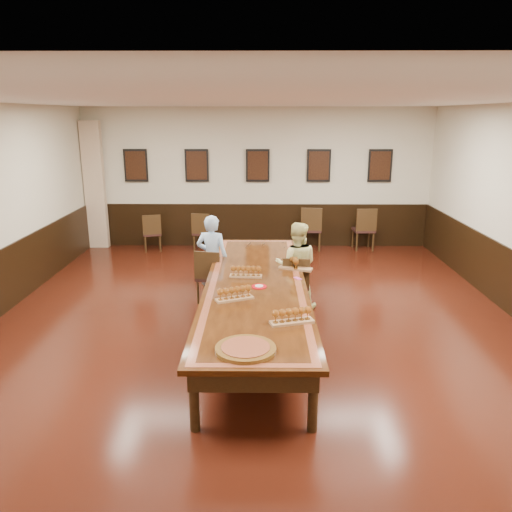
{
  "coord_description": "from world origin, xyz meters",
  "views": [
    {
      "loc": [
        0.06,
        -6.61,
        3.01
      ],
      "look_at": [
        0.0,
        0.5,
        1.0
      ],
      "focal_mm": 35.0,
      "sensor_mm": 36.0,
      "label": 1
    }
  ],
  "objects_px": {
    "spare_chair_a": "(152,232)",
    "spare_chair_c": "(311,228)",
    "person_woman": "(296,266)",
    "person_man": "(212,258)",
    "chair_woman": "(296,283)",
    "carved_platter": "(246,349)",
    "chair_man": "(211,275)",
    "spare_chair_d": "(364,228)",
    "conference_table": "(256,292)",
    "spare_chair_b": "(203,231)"
  },
  "relations": [
    {
      "from": "spare_chair_a",
      "to": "spare_chair_c",
      "type": "distance_m",
      "value": 3.67
    },
    {
      "from": "person_woman",
      "to": "person_man",
      "type": "bearing_deg",
      "value": -9.1
    },
    {
      "from": "chair_woman",
      "to": "person_man",
      "type": "bearing_deg",
      "value": -12.87
    },
    {
      "from": "spare_chair_a",
      "to": "carved_platter",
      "type": "distance_m",
      "value": 6.99
    },
    {
      "from": "chair_man",
      "to": "spare_chair_a",
      "type": "relative_size",
      "value": 1.05
    },
    {
      "from": "spare_chair_d",
      "to": "conference_table",
      "type": "distance_m",
      "value": 5.25
    },
    {
      "from": "carved_platter",
      "to": "spare_chair_c",
      "type": "bearing_deg",
      "value": 78.86
    },
    {
      "from": "chair_woman",
      "to": "person_woman",
      "type": "xyz_separation_m",
      "value": [
        0.01,
        0.1,
        0.25
      ]
    },
    {
      "from": "chair_man",
      "to": "spare_chair_b",
      "type": "xyz_separation_m",
      "value": [
        -0.49,
        3.26,
        -0.01
      ]
    },
    {
      "from": "spare_chair_c",
      "to": "person_man",
      "type": "xyz_separation_m",
      "value": [
        -1.98,
        -3.29,
        0.22
      ]
    },
    {
      "from": "chair_man",
      "to": "carved_platter",
      "type": "height_order",
      "value": "chair_man"
    },
    {
      "from": "spare_chair_a",
      "to": "carved_platter",
      "type": "height_order",
      "value": "spare_chair_a"
    },
    {
      "from": "spare_chair_a",
      "to": "spare_chair_d",
      "type": "xyz_separation_m",
      "value": [
        4.87,
        0.16,
        0.06
      ]
    },
    {
      "from": "spare_chair_d",
      "to": "conference_table",
      "type": "height_order",
      "value": "spare_chair_d"
    },
    {
      "from": "spare_chair_b",
      "to": "chair_woman",
      "type": "bearing_deg",
      "value": 126.88
    },
    {
      "from": "spare_chair_b",
      "to": "person_woman",
      "type": "height_order",
      "value": "person_woman"
    },
    {
      "from": "chair_woman",
      "to": "spare_chair_b",
      "type": "xyz_separation_m",
      "value": [
        -1.88,
        3.61,
        -0.0
      ]
    },
    {
      "from": "spare_chair_c",
      "to": "person_woman",
      "type": "relative_size",
      "value": 0.72
    },
    {
      "from": "chair_woman",
      "to": "spare_chair_b",
      "type": "relative_size",
      "value": 1.01
    },
    {
      "from": "spare_chair_a",
      "to": "person_man",
      "type": "distance_m",
      "value": 3.58
    },
    {
      "from": "spare_chair_c",
      "to": "chair_man",
      "type": "bearing_deg",
      "value": 66.48
    },
    {
      "from": "spare_chair_c",
      "to": "spare_chair_d",
      "type": "distance_m",
      "value": 1.2
    },
    {
      "from": "conference_table",
      "to": "person_man",
      "type": "bearing_deg",
      "value": 118.73
    },
    {
      "from": "spare_chair_d",
      "to": "person_woman",
      "type": "distance_m",
      "value": 4.08
    },
    {
      "from": "spare_chair_a",
      "to": "conference_table",
      "type": "xyz_separation_m",
      "value": [
        2.42,
        -4.49,
        0.18
      ]
    },
    {
      "from": "person_man",
      "to": "carved_platter",
      "type": "height_order",
      "value": "person_man"
    },
    {
      "from": "spare_chair_a",
      "to": "spare_chair_d",
      "type": "distance_m",
      "value": 4.87
    },
    {
      "from": "chair_man",
      "to": "person_man",
      "type": "xyz_separation_m",
      "value": [
        0.02,
        0.09,
        0.27
      ]
    },
    {
      "from": "spare_chair_d",
      "to": "carved_platter",
      "type": "distance_m",
      "value": 7.2
    },
    {
      "from": "person_woman",
      "to": "carved_platter",
      "type": "relative_size",
      "value": 1.97
    },
    {
      "from": "conference_table",
      "to": "spare_chair_b",
      "type": "bearing_deg",
      "value": 105.43
    },
    {
      "from": "spare_chair_d",
      "to": "person_man",
      "type": "height_order",
      "value": "person_man"
    },
    {
      "from": "chair_woman",
      "to": "spare_chair_a",
      "type": "relative_size",
      "value": 1.04
    },
    {
      "from": "carved_platter",
      "to": "chair_man",
      "type": "bearing_deg",
      "value": 101.42
    },
    {
      "from": "chair_man",
      "to": "spare_chair_d",
      "type": "height_order",
      "value": "spare_chair_d"
    },
    {
      "from": "person_man",
      "to": "conference_table",
      "type": "relative_size",
      "value": 0.29
    },
    {
      "from": "chair_man",
      "to": "spare_chair_a",
      "type": "xyz_separation_m",
      "value": [
        -1.66,
        3.24,
        -0.02
      ]
    },
    {
      "from": "chair_man",
      "to": "spare_chair_d",
      "type": "xyz_separation_m",
      "value": [
        3.2,
        3.4,
        0.04
      ]
    },
    {
      "from": "spare_chair_d",
      "to": "chair_woman",
      "type": "bearing_deg",
      "value": 60.77
    },
    {
      "from": "spare_chair_b",
      "to": "person_woman",
      "type": "xyz_separation_m",
      "value": [
        1.89,
        -3.52,
        0.26
      ]
    },
    {
      "from": "spare_chair_b",
      "to": "person_man",
      "type": "bearing_deg",
      "value": 108.56
    },
    {
      "from": "spare_chair_a",
      "to": "spare_chair_b",
      "type": "height_order",
      "value": "spare_chair_b"
    },
    {
      "from": "person_man",
      "to": "carved_platter",
      "type": "bearing_deg",
      "value": 112.46
    },
    {
      "from": "spare_chair_c",
      "to": "carved_platter",
      "type": "relative_size",
      "value": 1.42
    },
    {
      "from": "carved_platter",
      "to": "spare_chair_d",
      "type": "bearing_deg",
      "value": 69.42
    },
    {
      "from": "spare_chair_b",
      "to": "spare_chair_d",
      "type": "bearing_deg",
      "value": -168.51
    },
    {
      "from": "chair_man",
      "to": "spare_chair_d",
      "type": "distance_m",
      "value": 4.67
    },
    {
      "from": "chair_woman",
      "to": "conference_table",
      "type": "relative_size",
      "value": 0.18
    },
    {
      "from": "spare_chair_a",
      "to": "spare_chair_b",
      "type": "xyz_separation_m",
      "value": [
        1.17,
        0.02,
        0.01
      ]
    },
    {
      "from": "spare_chair_d",
      "to": "person_man",
      "type": "bearing_deg",
      "value": 42.68
    }
  ]
}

